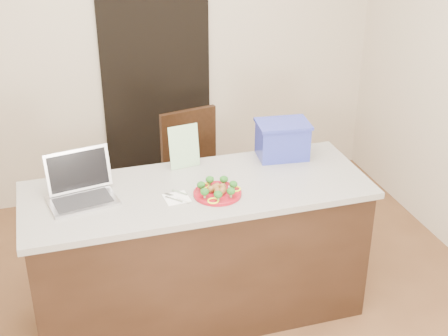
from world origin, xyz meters
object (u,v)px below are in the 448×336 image
object	(u,v)px
plate	(217,193)
napkin	(177,198)
island	(199,251)
yogurt_bottle	(231,189)
laptop	(81,186)
blue_box	(282,139)
chair	(193,169)

from	to	relation	value
plate	napkin	size ratio (longest dim) A/B	2.04
island	yogurt_bottle	size ratio (longest dim) A/B	32.90
yogurt_bottle	plate	bearing A→B (deg)	178.75
laptop	island	bearing A→B (deg)	-17.01
yogurt_bottle	blue_box	xyz separation A→B (m)	(0.46, 0.37, 0.10)
island	plate	distance (m)	0.49
yogurt_bottle	laptop	world-z (taller)	laptop
napkin	yogurt_bottle	distance (m)	0.32
yogurt_bottle	laptop	size ratio (longest dim) A/B	0.15
plate	laptop	distance (m)	0.78
island	plate	xyz separation A→B (m)	(0.09, -0.12, 0.47)
yogurt_bottle	laptop	distance (m)	0.86
laptop	blue_box	size ratio (longest dim) A/B	1.15
island	chair	bearing A→B (deg)	78.09
island	yogurt_bottle	xyz separation A→B (m)	(0.17, -0.12, 0.48)
laptop	napkin	bearing A→B (deg)	-28.79
blue_box	chair	distance (m)	0.93
laptop	chair	size ratio (longest dim) A/B	0.41
plate	blue_box	bearing A→B (deg)	34.24
laptop	plate	bearing A→B (deg)	-25.04
napkin	blue_box	world-z (taller)	blue_box
plate	napkin	distance (m)	0.24
napkin	chair	bearing A→B (deg)	71.38
napkin	blue_box	bearing A→B (deg)	23.83
plate	yogurt_bottle	xyz separation A→B (m)	(0.08, -0.00, 0.01)
napkin	yogurt_bottle	bearing A→B (deg)	-4.92
plate	napkin	world-z (taller)	plate
island	chair	xyz separation A→B (m)	(0.19, 0.92, 0.10)
chair	blue_box	bearing A→B (deg)	-68.08
napkin	laptop	distance (m)	0.55
island	plate	bearing A→B (deg)	-53.75
laptop	chair	xyz separation A→B (m)	(0.86, 0.84, -0.42)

